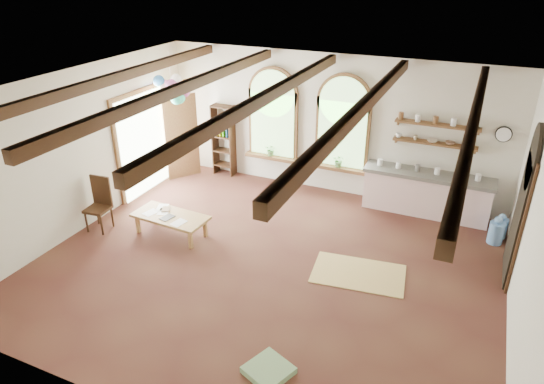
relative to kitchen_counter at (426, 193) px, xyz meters
The scene contains 27 objects.
floor 3.97m from the kitchen_counter, 125.71° to the right, with size 8.00×8.00×0.00m, color #563223.
ceiling_beams 4.73m from the kitchen_counter, 125.71° to the right, with size 6.20×6.80×0.18m, color #372311, non-canonical shape.
window_left 3.88m from the kitchen_counter, behind, with size 1.30×0.28×2.20m.
window_right 2.32m from the kitchen_counter, behind, with size 1.30×0.28×2.20m.
left_doorway 6.44m from the kitchen_counter, 167.37° to the right, with size 0.10×1.90×2.50m, color brown.
right_doorway 2.45m from the kitchen_counter, 45.86° to the right, with size 0.10×1.30×2.40m, color black.
kitchen_counter is the anchor object (origin of this frame).
wall_shelf_lower 1.09m from the kitchen_counter, 90.00° to the left, with size 1.70×0.24×0.04m, color brown.
wall_shelf_upper 1.49m from the kitchen_counter, 90.00° to the left, with size 1.70×0.24×0.04m, color brown.
wall_clock 1.91m from the kitchen_counter, 11.31° to the left, with size 0.32×0.32×0.04m, color black.
bookshelf 5.02m from the kitchen_counter, behind, with size 0.53×0.32×1.80m.
coffee_table 5.40m from the kitchen_counter, 146.38° to the right, with size 1.55×0.78×0.43m.
side_chair 6.85m from the kitchen_counter, 150.34° to the right, with size 0.48×0.48×1.11m.
floor_mat 2.93m from the kitchen_counter, 104.15° to the right, with size 1.60×0.99×0.02m, color tan.
floor_cushion 5.65m from the kitchen_counter, 102.59° to the right, with size 0.55×0.55×0.09m, color #779D6C.
water_jug_a 1.63m from the kitchen_counter, 25.77° to the right, with size 0.29×0.29×0.56m.
water_jug_b 1.60m from the kitchen_counter, 15.60° to the right, with size 0.27×0.27×0.51m.
balloon_cluster 6.07m from the kitchen_counter, behind, with size 0.78×0.86×1.16m.
table_book 5.58m from the kitchen_counter, 149.14° to the right, with size 0.17×0.24×0.02m, color olive.
tablet 5.46m from the kitchen_counter, 145.43° to the right, with size 0.19×0.27×0.01m, color black.
potted_plant_left 3.72m from the kitchen_counter, behind, with size 0.27×0.23×0.30m, color #598C4C.
potted_plant_right 2.04m from the kitchen_counter, behind, with size 0.27×0.23×0.30m, color #598C4C.
shelf_cup_a 1.38m from the kitchen_counter, 166.50° to the left, with size 0.12×0.10×0.10m, color white.
shelf_cup_b 1.22m from the kitchen_counter, 155.77° to the left, with size 0.10×0.10×0.09m, color beige.
shelf_bowl_a 1.14m from the kitchen_counter, 105.52° to the left, with size 0.22×0.22×0.05m, color beige.
shelf_bowl_b 1.18m from the kitchen_counter, 30.96° to the left, with size 0.20×0.20×0.06m, color #8C664C.
shelf_vase 1.37m from the kitchen_counter, 15.48° to the left, with size 0.18×0.18×0.19m, color slate.
Camera 1 is at (3.06, -6.66, 5.05)m, focal length 32.00 mm.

